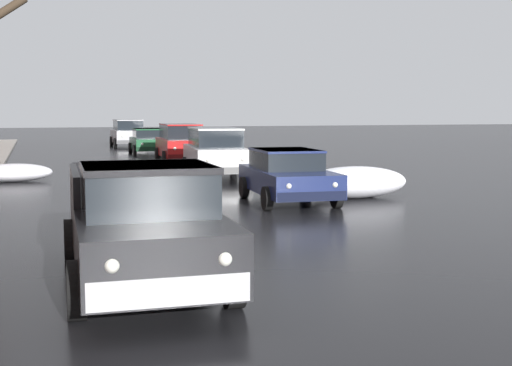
% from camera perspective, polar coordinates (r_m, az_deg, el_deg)
% --- Properties ---
extents(snow_bank_along_left_kerb, '(2.60, 1.33, 0.49)m').
position_cam_1_polar(snow_bank_along_left_kerb, '(27.33, 0.49, 1.38)').
color(snow_bank_along_left_kerb, white).
rests_on(snow_bank_along_left_kerb, ground).
extents(snow_bank_mid_block_left, '(2.59, 1.30, 0.63)m').
position_cam_1_polar(snow_bank_mid_block_left, '(25.23, -19.33, 0.80)').
color(snow_bank_mid_block_left, white).
rests_on(snow_bank_mid_block_left, ground).
extents(snow_bank_near_corner_right, '(3.18, 1.47, 0.89)m').
position_cam_1_polar(snow_bank_near_corner_right, '(19.61, 8.15, 0.04)').
color(snow_bank_near_corner_right, white).
rests_on(snow_bank_near_corner_right, ground).
extents(pickup_truck_black_approaching_near_lane, '(2.23, 5.37, 1.76)m').
position_cam_1_polar(pickup_truck_black_approaching_near_lane, '(9.87, -9.34, -3.29)').
color(pickup_truck_black_approaching_near_lane, black).
rests_on(pickup_truck_black_approaching_near_lane, ground).
extents(sedan_darkblue_parked_kerbside_close, '(2.19, 4.22, 1.42)m').
position_cam_1_polar(sedan_darkblue_parked_kerbside_close, '(18.44, 2.59, 0.71)').
color(sedan_darkblue_parked_kerbside_close, navy).
rests_on(sedan_darkblue_parked_kerbside_close, ground).
extents(suv_white_parked_kerbside_mid, '(2.37, 4.76, 1.82)m').
position_cam_1_polar(suv_white_parked_kerbside_mid, '(25.17, -3.40, 2.67)').
color(suv_white_parked_kerbside_mid, silver).
rests_on(suv_white_parked_kerbside_mid, ground).
extents(suv_red_parked_far_down_block, '(2.17, 4.70, 1.82)m').
position_cam_1_polar(suv_red_parked_far_down_block, '(32.02, -6.24, 3.36)').
color(suv_red_parked_far_down_block, red).
rests_on(suv_red_parked_far_down_block, ground).
extents(sedan_green_queued_behind_truck, '(2.12, 4.51, 1.42)m').
position_cam_1_polar(sedan_green_queued_behind_truck, '(38.98, -8.83, 3.46)').
color(sedan_green_queued_behind_truck, '#1E5633').
rests_on(sedan_green_queued_behind_truck, ground).
extents(suv_silver_at_far_intersection, '(2.15, 4.43, 1.82)m').
position_cam_1_polar(suv_silver_at_far_intersection, '(46.29, -10.47, 4.12)').
color(suv_silver_at_far_intersection, '#B7B7BC').
rests_on(suv_silver_at_far_intersection, ground).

